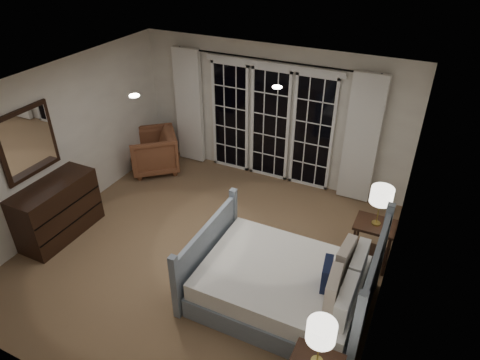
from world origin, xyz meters
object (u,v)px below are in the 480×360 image
at_px(nightstand_right, 373,237).
at_px(dresser, 57,210).
at_px(armchair, 153,151).
at_px(lamp_right, 382,196).
at_px(bed, 286,284).
at_px(lamp_left, 321,332).

height_order(nightstand_right, dresser, dresser).
height_order(armchair, dresser, dresser).
distance_m(lamp_right, dresser, 4.75).
bearing_deg(nightstand_right, dresser, -162.50).
distance_m(bed, dresser, 3.65).
distance_m(lamp_left, armchair, 5.37).
bearing_deg(bed, armchair, 149.13).
xyz_separation_m(nightstand_right, lamp_left, (-0.11, -2.35, 0.60)).
distance_m(nightstand_right, lamp_right, 0.70).
distance_m(lamp_right, armchair, 4.50).
relative_size(lamp_left, lamp_right, 0.94).
xyz_separation_m(lamp_left, dresser, (-4.37, 0.94, -0.62)).
bearing_deg(lamp_left, armchair, 142.67).
relative_size(bed, armchair, 2.45).
bearing_deg(dresser, armchair, 86.76).
distance_m(nightstand_right, dresser, 4.69).
bearing_deg(dresser, bed, 2.95).
height_order(bed, lamp_left, bed).
xyz_separation_m(bed, nightstand_right, (0.83, 1.22, 0.15)).
xyz_separation_m(lamp_left, armchair, (-4.24, 3.23, -0.67)).
bearing_deg(lamp_left, lamp_right, 87.37).
bearing_deg(nightstand_right, bed, -124.09).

